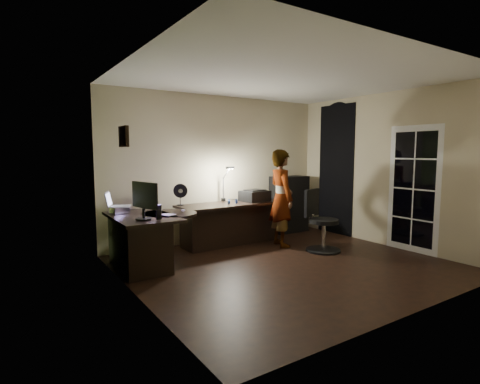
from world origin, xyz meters
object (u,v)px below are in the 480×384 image
cabinet (289,204)px  monitor (143,206)px  desk_right (232,224)px  person (281,198)px  office_chair (324,221)px  desk_left (143,242)px

cabinet → monitor: 3.67m
desk_right → person: bearing=-42.7°
desk_right → cabinet: 1.60m
person → monitor: bearing=109.2°
monitor → office_chair: size_ratio=0.53×
desk_left → person: bearing=-1.0°
monitor → office_chair: bearing=-22.2°
cabinet → person: person is taller
monitor → desk_right: bearing=9.6°
person → office_chair: bearing=-138.1°
desk_right → monitor: size_ratio=3.66×
desk_right → office_chair: 1.63m
desk_left → desk_right: size_ratio=0.67×
cabinet → office_chair: bearing=-109.1°
cabinet → monitor: bearing=-162.0°
desk_right → office_chair: office_chair is taller
monitor → office_chair: (2.94, -0.41, -0.44)m
desk_left → person: 2.53m
person → cabinet: bearing=-33.8°
monitor → person: size_ratio=0.32×
cabinet → person: (-0.90, -0.84, 0.27)m
desk_right → office_chair: (1.03, -1.26, 0.14)m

